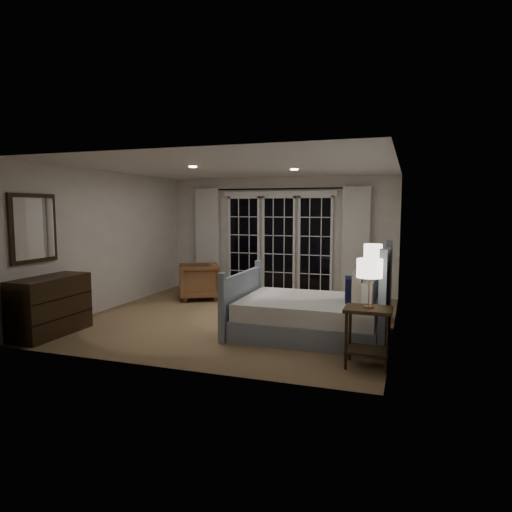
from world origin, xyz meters
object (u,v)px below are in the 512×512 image
(armchair, at_px, (199,281))
(nightstand_right, at_px, (372,293))
(lamp_right, at_px, (373,251))
(dresser, at_px, (50,306))
(lamp_left, at_px, (370,269))
(nightstand_left, at_px, (368,328))
(bed, at_px, (314,314))

(armchair, bearing_deg, nightstand_right, 50.68)
(lamp_right, distance_m, dresser, 5.05)
(lamp_left, bearing_deg, nightstand_right, 93.54)
(armchair, bearing_deg, nightstand_left, 21.25)
(nightstand_left, xyz_separation_m, lamp_left, (0.00, -0.00, 0.69))
(nightstand_right, bearing_deg, bed, -119.39)
(armchair, bearing_deg, bed, 26.63)
(bed, bearing_deg, nightstand_right, 60.61)
(nightstand_right, bearing_deg, dresser, -150.58)
(nightstand_left, height_order, nightstand_right, nightstand_left)
(nightstand_right, relative_size, lamp_left, 1.19)
(bed, bearing_deg, nightstand_left, -52.37)
(nightstand_right, distance_m, lamp_left, 2.46)
(bed, relative_size, nightstand_right, 3.19)
(nightstand_left, xyz_separation_m, lamp_right, (-0.15, 2.36, 0.68))
(nightstand_left, bearing_deg, dresser, -178.77)
(nightstand_left, xyz_separation_m, armchair, (-3.61, 2.97, -0.10))
(nightstand_left, xyz_separation_m, nightstand_right, (-0.15, 2.36, -0.01))
(lamp_right, distance_m, armchair, 3.60)
(lamp_right, bearing_deg, bed, -119.39)
(nightstand_right, bearing_deg, nightstand_left, -86.46)
(lamp_left, height_order, lamp_right, lamp_left)
(armchair, distance_m, dresser, 3.19)
(nightstand_left, bearing_deg, lamp_left, -45.00)
(bed, distance_m, dresser, 3.84)
(nightstand_right, relative_size, dresser, 0.56)
(lamp_left, distance_m, dresser, 4.56)
(bed, height_order, lamp_right, bed)
(lamp_right, relative_size, dresser, 0.48)
(bed, xyz_separation_m, lamp_right, (0.71, 1.25, 0.82))
(nightstand_right, relative_size, lamp_right, 1.17)
(bed, bearing_deg, lamp_right, 60.61)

